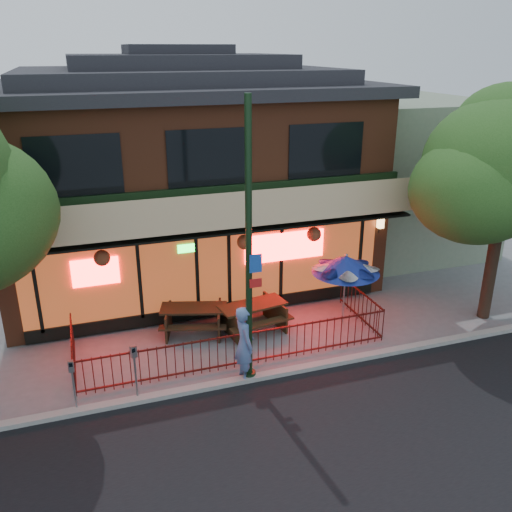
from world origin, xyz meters
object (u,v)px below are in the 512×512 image
(patio_umbrella, at_px, (346,264))
(picnic_table_right, at_px, (253,313))
(street_light, at_px, (249,264))
(picnic_table_left, at_px, (194,316))
(parking_meter_far, at_px, (73,378))
(pedestrian, at_px, (244,344))
(parking_meter_near, at_px, (135,364))
(street_tree_right, at_px, (508,158))

(patio_umbrella, bearing_deg, picnic_table_right, 169.58)
(street_light, height_order, patio_umbrella, street_light)
(patio_umbrella, bearing_deg, street_light, -152.18)
(picnic_table_left, distance_m, parking_meter_far, 4.42)
(pedestrian, distance_m, parking_meter_near, 2.70)
(street_light, height_order, street_tree_right, street_tree_right)
(picnic_table_right, distance_m, parking_meter_far, 5.63)
(street_tree_right, height_order, picnic_table_left, street_tree_right)
(patio_umbrella, height_order, pedestrian, patio_umbrella)
(street_light, relative_size, street_tree_right, 1.00)
(street_light, relative_size, parking_meter_far, 5.18)
(street_light, bearing_deg, patio_umbrella, 27.82)
(street_tree_right, relative_size, patio_umbrella, 3.08)
(parking_meter_near, relative_size, parking_meter_far, 1.09)
(patio_umbrella, bearing_deg, parking_meter_near, -163.53)
(street_tree_right, distance_m, patio_umbrella, 5.44)
(street_tree_right, xyz_separation_m, parking_meter_far, (-12.24, -0.99, -4.04))
(picnic_table_right, relative_size, parking_meter_near, 1.49)
(street_light, height_order, parking_meter_near, street_light)
(pedestrian, bearing_deg, street_light, -117.38)
(pedestrian, bearing_deg, picnic_table_right, -25.42)
(parking_meter_near, bearing_deg, picnic_table_right, 33.01)
(picnic_table_right, bearing_deg, street_light, -110.05)
(parking_meter_far, bearing_deg, parking_meter_near, -0.00)
(parking_meter_near, xyz_separation_m, parking_meter_far, (-1.39, 0.00, -0.08))
(street_light, distance_m, picnic_table_right, 3.64)
(picnic_table_right, height_order, pedestrian, pedestrian)
(patio_umbrella, height_order, parking_meter_far, patio_umbrella)
(pedestrian, height_order, parking_meter_near, pedestrian)
(picnic_table_right, height_order, patio_umbrella, patio_umbrella)
(picnic_table_left, xyz_separation_m, parking_meter_far, (-3.40, -2.80, 0.38))
(street_light, height_order, picnic_table_left, street_light)
(parking_meter_near, bearing_deg, picnic_table_left, 54.32)
(street_tree_right, xyz_separation_m, pedestrian, (-8.15, -0.94, -3.95))
(street_tree_right, relative_size, picnic_table_left, 3.11)
(picnic_table_left, bearing_deg, street_tree_right, -11.59)
(street_light, xyz_separation_m, picnic_table_right, (0.88, 2.40, -2.60))
(parking_meter_far, bearing_deg, picnic_table_right, 25.26)
(street_light, distance_m, parking_meter_far, 4.76)
(parking_meter_near, bearing_deg, street_tree_right, 5.19)
(street_light, relative_size, picnic_table_left, 3.10)
(parking_meter_far, bearing_deg, patio_umbrella, 13.66)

